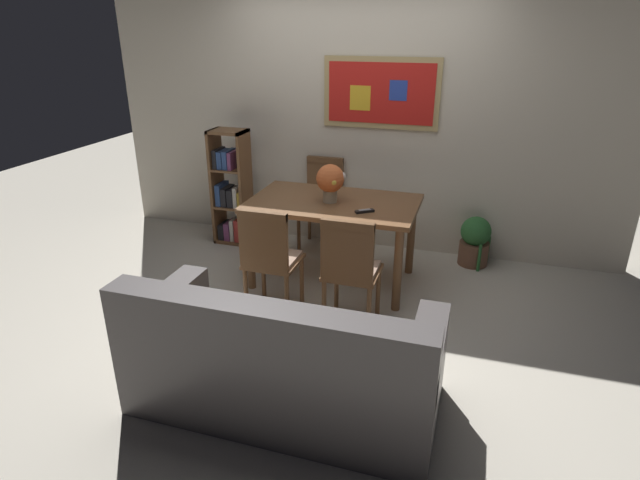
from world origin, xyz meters
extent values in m
plane|color=beige|center=(0.00, 0.00, 0.00)|extent=(12.00, 12.00, 0.00)
cube|color=beige|center=(0.00, 1.50, 1.30)|extent=(5.20, 0.10, 2.60)
cube|color=tan|center=(0.23, 1.43, 1.55)|extent=(1.10, 0.02, 0.65)
cube|color=red|center=(0.23, 1.42, 1.55)|extent=(1.00, 0.01, 0.55)
cube|color=gold|center=(0.04, 1.41, 1.50)|extent=(0.20, 0.00, 0.23)
cube|color=#263FA5|center=(0.40, 1.41, 1.58)|extent=(0.17, 0.00, 0.18)
cube|color=brown|center=(0.04, 0.54, 0.73)|extent=(1.43, 0.88, 0.04)
cylinder|color=brown|center=(-0.60, 0.18, 0.36)|extent=(0.07, 0.07, 0.71)
cylinder|color=brown|center=(0.67, 0.18, 0.36)|extent=(0.07, 0.07, 0.71)
cylinder|color=brown|center=(-0.60, 0.89, 0.36)|extent=(0.07, 0.07, 0.71)
cylinder|color=brown|center=(0.67, 0.89, 0.36)|extent=(0.07, 0.07, 0.71)
cube|color=brown|center=(-0.30, 1.22, 0.44)|extent=(0.40, 0.40, 0.03)
cube|color=#997A66|center=(-0.30, 1.22, 0.47)|extent=(0.36, 0.36, 0.03)
cylinder|color=brown|center=(-0.13, 1.39, 0.21)|extent=(0.04, 0.04, 0.42)
cylinder|color=brown|center=(-0.47, 1.39, 0.21)|extent=(0.04, 0.04, 0.42)
cylinder|color=brown|center=(-0.13, 1.05, 0.21)|extent=(0.04, 0.04, 0.42)
cylinder|color=brown|center=(-0.47, 1.05, 0.21)|extent=(0.04, 0.04, 0.42)
cube|color=brown|center=(-0.30, 1.40, 0.68)|extent=(0.38, 0.04, 0.46)
cube|color=brown|center=(-0.30, 1.40, 0.88)|extent=(0.38, 0.05, 0.06)
cube|color=brown|center=(0.38, -0.13, 0.44)|extent=(0.40, 0.40, 0.03)
cube|color=#997A66|center=(0.38, -0.13, 0.47)|extent=(0.36, 0.36, 0.03)
cylinder|color=brown|center=(0.21, -0.30, 0.21)|extent=(0.04, 0.04, 0.42)
cylinder|color=brown|center=(0.55, -0.30, 0.21)|extent=(0.04, 0.04, 0.42)
cylinder|color=brown|center=(0.21, 0.04, 0.21)|extent=(0.04, 0.04, 0.42)
cylinder|color=brown|center=(0.55, 0.04, 0.21)|extent=(0.04, 0.04, 0.42)
cube|color=brown|center=(0.38, -0.31, 0.68)|extent=(0.38, 0.04, 0.46)
cube|color=brown|center=(0.38, -0.31, 0.88)|extent=(0.38, 0.05, 0.06)
cube|color=brown|center=(-0.26, -0.13, 0.44)|extent=(0.40, 0.40, 0.03)
cube|color=#997A66|center=(-0.26, -0.13, 0.47)|extent=(0.36, 0.36, 0.03)
cylinder|color=brown|center=(-0.43, -0.30, 0.21)|extent=(0.04, 0.04, 0.42)
cylinder|color=brown|center=(-0.09, -0.30, 0.21)|extent=(0.04, 0.04, 0.42)
cylinder|color=brown|center=(-0.43, 0.04, 0.21)|extent=(0.04, 0.04, 0.42)
cylinder|color=brown|center=(-0.09, 0.04, 0.21)|extent=(0.04, 0.04, 0.42)
cube|color=brown|center=(-0.26, -0.31, 0.68)|extent=(0.38, 0.04, 0.46)
cube|color=brown|center=(-0.26, -0.31, 0.88)|extent=(0.38, 0.05, 0.06)
cube|color=#514C4C|center=(0.23, -1.12, 0.20)|extent=(1.80, 0.84, 0.40)
cube|color=#514C4C|center=(0.23, -1.44, 0.62)|extent=(1.80, 0.20, 0.44)
cube|color=#514C4C|center=(-0.58, -1.12, 0.51)|extent=(0.18, 0.80, 0.22)
cube|color=#514C4C|center=(1.04, -1.12, 0.51)|extent=(0.18, 0.80, 0.22)
cube|color=#B78C33|center=(-0.22, -1.30, 0.56)|extent=(0.32, 0.16, 0.33)
cube|color=#8C6B4C|center=(0.23, -1.30, 0.56)|extent=(0.32, 0.16, 0.33)
cube|color=brown|center=(-1.39, 1.10, 0.59)|extent=(0.03, 0.28, 1.18)
cube|color=brown|center=(-1.06, 1.10, 0.59)|extent=(0.03, 0.28, 1.18)
cube|color=brown|center=(-1.22, 1.10, 0.01)|extent=(0.36, 0.28, 0.03)
cube|color=brown|center=(-1.22, 1.10, 1.17)|extent=(0.36, 0.28, 0.03)
cube|color=brown|center=(-1.22, 1.10, 0.39)|extent=(0.30, 0.28, 0.02)
cube|color=brown|center=(-1.22, 1.10, 0.79)|extent=(0.30, 0.28, 0.02)
cube|color=black|center=(-1.33, 1.10, 0.11)|extent=(0.06, 0.22, 0.16)
cube|color=#7F3F72|center=(-1.26, 1.10, 0.12)|extent=(0.06, 0.22, 0.19)
cube|color=beige|center=(-1.20, 1.10, 0.15)|extent=(0.04, 0.22, 0.23)
cube|color=#B2332D|center=(-1.14, 1.10, 0.15)|extent=(0.06, 0.22, 0.24)
cube|color=gold|center=(-1.08, 1.10, 0.12)|extent=(0.05, 0.22, 0.18)
cube|color=#2D4C8C|center=(-1.34, 1.10, 0.52)|extent=(0.05, 0.22, 0.22)
cube|color=black|center=(-1.27, 1.10, 0.50)|extent=(0.06, 0.22, 0.19)
cube|color=black|center=(-1.20, 1.10, 0.50)|extent=(0.06, 0.22, 0.18)
cube|color=beige|center=(-1.14, 1.10, 0.51)|extent=(0.04, 0.22, 0.21)
cube|color=gold|center=(-1.09, 1.10, 0.49)|extent=(0.05, 0.22, 0.17)
cube|color=black|center=(-1.34, 1.10, 0.90)|extent=(0.04, 0.22, 0.19)
cube|color=#2D4C8C|center=(-1.29, 1.10, 0.89)|extent=(0.05, 0.22, 0.18)
cube|color=#2D4C8C|center=(-1.23, 1.10, 0.89)|extent=(0.05, 0.22, 0.18)
cube|color=#7F3F72|center=(-1.18, 1.10, 0.89)|extent=(0.04, 0.22, 0.18)
cylinder|color=brown|center=(1.23, 1.27, 0.11)|extent=(0.28, 0.28, 0.23)
cylinder|color=#332319|center=(1.23, 1.27, 0.22)|extent=(0.25, 0.25, 0.02)
sphere|color=#2D6B33|center=(1.23, 1.27, 0.34)|extent=(0.28, 0.28, 0.28)
cylinder|color=#2D6B33|center=(1.29, 1.12, 0.12)|extent=(0.03, 0.03, 0.30)
cylinder|color=#2D6B33|center=(1.37, 1.36, 0.13)|extent=(0.03, 0.03, 0.28)
cylinder|color=tan|center=(0.01, 0.51, 0.81)|extent=(0.12, 0.12, 0.12)
sphere|color=#D86633|center=(0.01, 0.51, 0.96)|extent=(0.24, 0.24, 0.24)
sphere|color=#EACC4C|center=(-0.04, 0.59, 0.96)|extent=(0.06, 0.06, 0.06)
sphere|color=#EACC4C|center=(0.06, 0.43, 0.95)|extent=(0.06, 0.06, 0.06)
sphere|color=silver|center=(0.10, 0.54, 0.97)|extent=(0.07, 0.07, 0.07)
cube|color=black|center=(0.36, 0.34, 0.76)|extent=(0.15, 0.13, 0.02)
cube|color=gray|center=(0.36, 0.34, 0.77)|extent=(0.10, 0.09, 0.00)
camera|label=1|loc=(1.20, -3.54, 2.16)|focal=29.21mm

